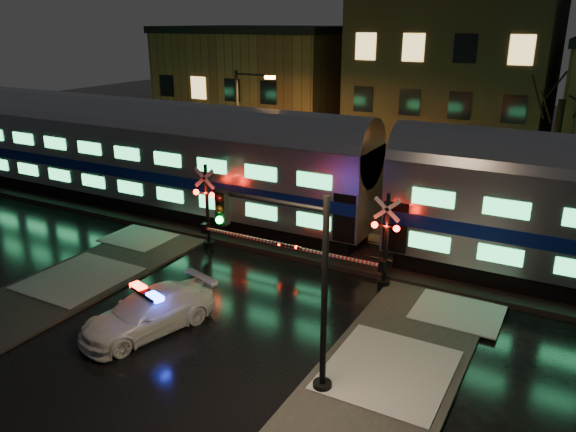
% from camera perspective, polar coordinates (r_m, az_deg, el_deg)
% --- Properties ---
extents(ground, '(120.00, 120.00, 0.00)m').
position_cam_1_polar(ground, '(22.29, -3.30, -7.18)').
color(ground, black).
rests_on(ground, ground).
extents(ballast, '(90.00, 4.20, 0.24)m').
position_cam_1_polar(ballast, '(26.23, 2.47, -2.68)').
color(ballast, black).
rests_on(ballast, ground).
extents(sidewalk_left, '(4.00, 20.00, 0.12)m').
position_cam_1_polar(sidewalk_left, '(22.60, -26.19, -8.74)').
color(sidewalk_left, '#2D2D2D').
rests_on(sidewalk_left, ground).
extents(building_left, '(14.00, 10.00, 9.00)m').
position_cam_1_polar(building_left, '(45.83, -2.69, 12.46)').
color(building_left, brown).
rests_on(building_left, ground).
extents(building_mid, '(12.00, 11.00, 11.50)m').
position_cam_1_polar(building_mid, '(40.52, 16.60, 12.59)').
color(building_mid, brown).
rests_on(building_mid, ground).
extents(train, '(51.00, 3.12, 5.92)m').
position_cam_1_polar(train, '(23.98, 9.67, 3.18)').
color(train, black).
rests_on(train, ballast).
extents(police_car, '(3.19, 5.07, 1.53)m').
position_cam_1_polar(police_car, '(19.59, -14.00, -9.45)').
color(police_car, white).
rests_on(police_car, ground).
extents(crossing_signal_right, '(5.42, 0.64, 3.83)m').
position_cam_1_polar(crossing_signal_right, '(21.92, 8.90, -3.33)').
color(crossing_signal_right, black).
rests_on(crossing_signal_right, ground).
extents(crossing_signal_left, '(5.56, 0.65, 3.94)m').
position_cam_1_polar(crossing_signal_left, '(25.33, -7.64, -0.02)').
color(crossing_signal_left, black).
rests_on(crossing_signal_left, ground).
extents(traffic_light, '(3.75, 0.69, 5.79)m').
position_cam_1_polar(traffic_light, '(15.35, 0.58, -7.17)').
color(traffic_light, black).
rests_on(traffic_light, ground).
extents(streetlight, '(2.47, 0.26, 7.38)m').
position_cam_1_polar(streetlight, '(31.52, -4.75, 8.85)').
color(streetlight, black).
rests_on(streetlight, ground).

